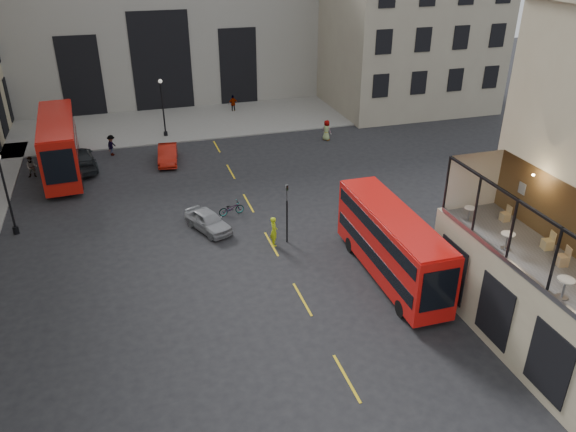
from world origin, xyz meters
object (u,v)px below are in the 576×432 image
object	(u,v)px
bicycle	(231,208)
cafe_table_near	(565,285)
cafe_table_mid	(507,239)
cafe_chair_d	(505,216)
cyclist	(274,231)
car_b	(168,154)
cafe_chair_b	(562,260)
car_c	(79,159)
traffic_light_near	(287,206)
bus_far	(59,143)
pedestrian_a	(32,167)
car_a	(208,221)
pedestrian_b	(112,145)
street_lamp_a	(8,199)
pedestrian_d	(327,130)
street_lamp_b	(163,112)
bus_near	(391,242)
traffic_light_far	(53,143)
cafe_table_far	(469,212)
cafe_chair_c	(548,244)
pedestrian_c	(233,104)

from	to	relation	value
bicycle	cafe_table_near	world-z (taller)	cafe_table_near
cafe_table_mid	cafe_table_near	bearing A→B (deg)	-93.47
cafe_chair_d	cyclist	bearing A→B (deg)	136.34
car_b	cafe_chair_b	xyz separation A→B (m)	(13.51, -28.40, 4.16)
car_b	cafe_table_mid	size ratio (longest dim) A/B	5.57
car_c	traffic_light_near	bearing A→B (deg)	118.69
car_c	car_b	bearing A→B (deg)	165.54
bus_far	pedestrian_a	xyz separation A→B (m)	(-2.26, -0.21, -1.65)
car_a	pedestrian_b	world-z (taller)	pedestrian_b
street_lamp_a	pedestrian_d	size ratio (longest dim) A/B	2.88
pedestrian_a	cafe_table_near	xyz separation A→B (m)	(22.21, -30.27, 4.31)
cafe_chair_d	car_a	bearing A→B (deg)	136.93
cafe_chair_b	pedestrian_a	bearing A→B (deg)	130.04
street_lamp_a	pedestrian_d	world-z (taller)	street_lamp_a
traffic_light_near	pedestrian_d	xyz separation A→B (m)	(8.87, 16.82, -1.50)
street_lamp_b	cafe_table_near	distance (m)	38.69
bus_near	pedestrian_a	size ratio (longest dim) A/B	5.89
traffic_light_far	car_b	bearing A→B (deg)	-3.67
bicycle	cafe_table_near	size ratio (longest dim) A/B	2.13
cafe_table_mid	cafe_table_far	distance (m)	2.85
street_lamp_a	cafe_chair_b	distance (m)	30.69
bus_far	cafe_table_near	world-z (taller)	cafe_table_near
pedestrian_b	pedestrian_a	bearing A→B (deg)	142.99
pedestrian_d	cafe_table_mid	bearing A→B (deg)	140.48
cyclist	cafe_chair_d	world-z (taller)	cafe_chair_d
traffic_light_near	cafe_table_far	size ratio (longest dim) A/B	5.65
car_c	cafe_chair_d	distance (m)	32.62
cafe_table_mid	cafe_chair_b	world-z (taller)	cafe_chair_b
street_lamp_a	car_a	distance (m)	12.18
car_b	bicycle	xyz separation A→B (m)	(3.00, -10.82, -0.24)
traffic_light_near	cafe_table_near	bearing A→B (deg)	-66.67
car_b	cafe_chair_c	bearing A→B (deg)	-55.70
car_a	cyclist	xyz separation A→B (m)	(3.48, -3.07, 0.29)
car_c	cafe_table_near	world-z (taller)	cafe_table_near
street_lamp_b	pedestrian_b	distance (m)	6.12
bicycle	cafe_chair_d	size ratio (longest dim) A/B	2.26
cafe_table_near	car_b	bearing A→B (deg)	111.42
car_a	cafe_chair_b	bearing A→B (deg)	-75.79
pedestrian_d	cafe_chair_b	world-z (taller)	cafe_chair_b
bus_near	cafe_table_near	world-z (taller)	cafe_table_near
car_c	cafe_table_far	size ratio (longest dim) A/B	8.36
street_lamp_b	pedestrian_a	size ratio (longest dim) A/B	3.20
pedestrian_a	pedestrian_c	distance (m)	22.35
traffic_light_far	cafe_table_mid	world-z (taller)	cafe_table_mid
street_lamp_b	car_a	xyz separation A→B (m)	(0.66, -19.05, -1.74)
street_lamp_a	cafe_table_mid	size ratio (longest dim) A/B	6.99
street_lamp_b	car_c	bearing A→B (deg)	-141.46
cafe_chair_b	car_a	bearing A→B (deg)	127.87
bus_far	bicycle	distance (m)	15.72
bicycle	cafe_chair_d	world-z (taller)	cafe_chair_d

